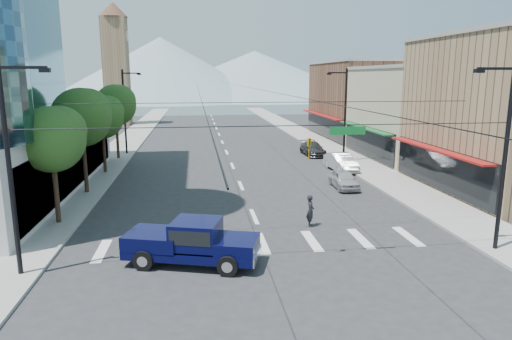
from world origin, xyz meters
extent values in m
plane|color=#28282B|center=(0.00, 0.00, 0.00)|extent=(160.00, 160.00, 0.00)
cube|color=gray|center=(-12.00, 40.00, 0.07)|extent=(4.00, 120.00, 0.15)
cube|color=gray|center=(12.00, 40.00, 0.07)|extent=(4.00, 120.00, 0.15)
cube|color=tan|center=(20.00, 24.00, 4.50)|extent=(12.00, 14.00, 9.00)
cube|color=brown|center=(20.00, 40.00, 5.00)|extent=(12.00, 18.00, 10.00)
cube|color=#8C6B4C|center=(-16.50, 62.00, 9.00)|extent=(4.00, 4.00, 18.00)
cone|color=brown|center=(-16.50, 62.00, 19.20)|extent=(4.80, 4.80, 2.40)
cone|color=gray|center=(-15.00, 150.00, 11.00)|extent=(80.00, 80.00, 22.00)
cone|color=gray|center=(20.00, 160.00, 9.00)|extent=(90.00, 90.00, 18.00)
cylinder|color=black|center=(-11.20, 6.00, 2.27)|extent=(0.28, 0.28, 4.55)
sphere|color=#214B19|center=(-11.20, 6.00, 4.88)|extent=(3.64, 3.64, 3.64)
sphere|color=#214B19|center=(-10.80, 6.30, 5.28)|extent=(2.86, 2.86, 2.86)
cylinder|color=black|center=(-11.20, 13.00, 2.55)|extent=(0.28, 0.28, 5.11)
sphere|color=#214B19|center=(-11.20, 13.00, 5.47)|extent=(4.09, 4.09, 4.09)
sphere|color=#214B19|center=(-10.80, 13.30, 5.88)|extent=(3.21, 3.21, 3.21)
cylinder|color=black|center=(-11.20, 20.00, 2.27)|extent=(0.28, 0.28, 4.55)
sphere|color=#214B19|center=(-11.20, 20.00, 4.88)|extent=(3.64, 3.64, 3.64)
sphere|color=#214B19|center=(-10.80, 20.30, 5.28)|extent=(2.86, 2.86, 2.86)
cylinder|color=black|center=(-11.20, 27.00, 2.55)|extent=(0.28, 0.28, 5.11)
sphere|color=#214B19|center=(-11.20, 27.00, 5.47)|extent=(4.09, 4.09, 4.09)
sphere|color=#214B19|center=(-10.80, 27.30, 5.88)|extent=(3.21, 3.21, 3.21)
cylinder|color=black|center=(-10.80, -1.00, 4.50)|extent=(0.20, 0.20, 9.00)
cylinder|color=black|center=(10.80, -1.00, 4.50)|extent=(0.20, 0.20, 9.00)
cylinder|color=black|center=(0.00, -1.00, 6.20)|extent=(21.60, 0.04, 0.04)
imported|color=gold|center=(1.50, -1.00, 5.15)|extent=(0.16, 0.20, 1.00)
cube|color=#0C6626|center=(3.20, -1.00, 5.95)|extent=(1.60, 0.06, 0.35)
cylinder|color=black|center=(-10.80, 30.00, 4.50)|extent=(0.20, 0.20, 9.00)
cube|color=black|center=(-9.90, 30.00, 8.60)|extent=(1.80, 0.12, 0.12)
cube|color=black|center=(-9.10, 30.00, 8.50)|extent=(0.40, 0.25, 0.18)
cylinder|color=black|center=(10.80, 22.00, 4.50)|extent=(0.20, 0.20, 9.00)
cube|color=black|center=(9.90, 22.00, 8.60)|extent=(1.80, 0.12, 0.12)
cube|color=black|center=(9.10, 22.00, 8.50)|extent=(0.40, 0.25, 0.18)
cube|color=#070834|center=(-3.66, -0.59, 0.59)|extent=(6.24, 3.74, 0.37)
cube|color=#070834|center=(-1.66, -1.19, 1.01)|extent=(2.22, 2.44, 0.59)
cube|color=#070834|center=(-3.45, -0.65, 1.44)|extent=(2.51, 2.48, 1.17)
cube|color=black|center=(-3.45, -0.65, 1.55)|extent=(2.32, 2.45, 0.64)
cube|color=#070834|center=(-5.29, -0.10, 1.07)|extent=(2.97, 2.75, 0.69)
cube|color=silver|center=(-0.84, -1.44, 0.59)|extent=(0.71, 1.98, 0.37)
cube|color=silver|center=(-6.47, 0.26, 0.59)|extent=(0.71, 1.98, 0.32)
cylinder|color=black|center=(-2.16, -2.10, 0.45)|extent=(0.95, 0.57, 0.90)
cylinder|color=black|center=(-1.57, -0.16, 0.45)|extent=(0.95, 0.57, 0.90)
cylinder|color=black|center=(-5.74, -1.02, 0.45)|extent=(0.95, 0.57, 0.90)
cylinder|color=black|center=(-5.15, 0.92, 0.45)|extent=(0.95, 0.57, 0.90)
imported|color=black|center=(2.89, 3.84, 0.90)|extent=(0.49, 0.70, 1.81)
imported|color=#B7B6BB|center=(7.60, 12.21, 0.68)|extent=(1.69, 4.00, 1.35)
imported|color=#BEBEBE|center=(9.40, 18.44, 0.78)|extent=(2.01, 4.85, 1.56)
imported|color=#2E2E30|center=(8.98, 26.78, 0.70)|extent=(2.09, 4.89, 1.41)
camera|label=1|loc=(-3.35, -20.04, 8.26)|focal=32.00mm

